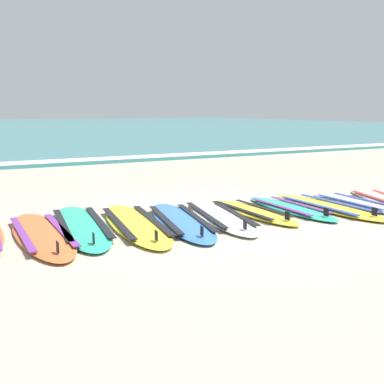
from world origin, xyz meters
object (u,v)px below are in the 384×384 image
(surfboard_3, at_px, (135,224))
(surfboard_7, at_px, (290,208))
(surfboard_2, at_px, (81,226))
(surfboard_6, at_px, (253,212))
(surfboard_1, at_px, (42,234))
(surfboard_5, at_px, (219,216))
(surfboard_4, at_px, (181,221))
(surfboard_8, at_px, (327,207))
(surfboard_9, at_px, (357,203))

(surfboard_3, xyz_separation_m, surfboard_7, (2.35, -0.20, 0.00))
(surfboard_2, bearing_deg, surfboard_6, -8.84)
(surfboard_1, height_order, surfboard_5, same)
(surfboard_5, bearing_deg, surfboard_1, 175.33)
(surfboard_1, bearing_deg, surfboard_7, -4.05)
(surfboard_2, distance_m, surfboard_5, 1.84)
(surfboard_4, height_order, surfboard_8, same)
(surfboard_3, distance_m, surfboard_8, 2.93)
(surfboard_6, distance_m, surfboard_9, 1.78)
(surfboard_3, height_order, surfboard_5, same)
(surfboard_8, xyz_separation_m, surfboard_9, (0.58, -0.03, 0.00))
(surfboard_9, bearing_deg, surfboard_8, 176.63)
(surfboard_4, bearing_deg, surfboard_6, -0.18)
(surfboard_8, bearing_deg, surfboard_2, 170.23)
(surfboard_4, distance_m, surfboard_9, 2.93)
(surfboard_1, height_order, surfboard_9, same)
(surfboard_5, distance_m, surfboard_7, 1.18)
(surfboard_3, bearing_deg, surfboard_7, -4.84)
(surfboard_2, distance_m, surfboard_7, 3.01)
(surfboard_4, bearing_deg, surfboard_7, -1.99)
(surfboard_2, bearing_deg, surfboard_1, -160.91)
(surfboard_2, height_order, surfboard_5, same)
(surfboard_2, relative_size, surfboard_4, 1.06)
(surfboard_5, relative_size, surfboard_9, 1.22)
(surfboard_1, bearing_deg, surfboard_2, 19.09)
(surfboard_9, bearing_deg, surfboard_6, 171.06)
(surfboard_1, xyz_separation_m, surfboard_3, (1.15, -0.05, -0.00))
(surfboard_5, distance_m, surfboard_6, 0.56)
(surfboard_3, distance_m, surfboard_4, 0.59)
(surfboard_2, xyz_separation_m, surfboard_5, (1.80, -0.37, 0.00))
(surfboard_2, bearing_deg, surfboard_9, -8.88)
(surfboard_1, relative_size, surfboard_3, 0.95)
(surfboard_2, height_order, surfboard_9, same)
(surfboard_6, bearing_deg, surfboard_5, 179.95)
(surfboard_4, height_order, surfboard_9, same)
(surfboard_6, bearing_deg, surfboard_9, -8.94)
(surfboard_2, xyz_separation_m, surfboard_3, (0.63, -0.23, -0.00))
(surfboard_1, distance_m, surfboard_6, 2.88)
(surfboard_1, bearing_deg, surfboard_3, -2.42)
(surfboard_2, distance_m, surfboard_4, 1.26)
(surfboard_8, bearing_deg, surfboard_6, 168.36)
(surfboard_7, relative_size, surfboard_9, 1.01)
(surfboard_5, xyz_separation_m, surfboard_7, (1.18, -0.06, 0.00))
(surfboard_1, height_order, surfboard_3, same)
(surfboard_5, relative_size, surfboard_6, 1.24)
(surfboard_1, relative_size, surfboard_4, 1.00)
(surfboard_2, height_order, surfboard_4, same)
(surfboard_1, xyz_separation_m, surfboard_2, (0.51, 0.18, -0.00))
(surfboard_6, bearing_deg, surfboard_7, -5.33)
(surfboard_4, distance_m, surfboard_6, 1.15)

